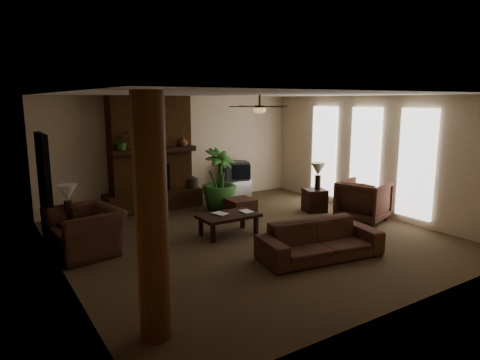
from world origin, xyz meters
TOP-DOWN VIEW (x-y plane):
  - room_shell at (0.00, 0.00)m, footprint 7.00×7.00m
  - fireplace at (-0.80, 3.22)m, footprint 2.40×0.70m
  - windows at (3.45, 0.20)m, footprint 0.08×3.65m
  - log_column at (-2.95, -2.40)m, footprint 0.36×0.36m
  - doorway at (-3.44, 1.80)m, footprint 0.10×1.00m
  - ceiling_fan at (0.40, 0.30)m, footprint 1.35×1.35m
  - sofa at (0.38, -1.56)m, footprint 2.22×0.95m
  - armchair_left at (-2.98, 0.85)m, footprint 1.00×1.36m
  - armchair_right at (2.80, -0.40)m, footprint 1.18×1.22m
  - coffee_table at (-0.29, 0.37)m, footprint 1.20×0.70m
  - ottoman at (0.71, 1.49)m, footprint 0.62×0.62m
  - tv_stand at (1.60, 3.15)m, footprint 0.92×0.64m
  - tv at (1.64, 3.14)m, footprint 0.78×0.70m
  - floor_vase at (0.21, 3.07)m, footprint 0.34×0.34m
  - floor_plant at (0.59, 2.26)m, footprint 1.29×1.72m
  - side_table_left at (-3.15, 1.23)m, footprint 0.62×0.62m
  - lamp_left at (-3.15, 1.27)m, footprint 0.37×0.37m
  - side_table_right at (2.45, 0.83)m, footprint 0.63×0.63m
  - lamp_right at (2.51, 0.80)m, footprint 0.42×0.42m
  - mantel_plant at (-1.60, 2.93)m, footprint 0.45×0.48m
  - mantel_vase at (-0.03, 2.96)m, footprint 0.26×0.26m
  - book_a at (-0.54, 0.43)m, footprint 0.21×0.09m
  - book_b at (0.00, 0.33)m, footprint 0.21×0.03m

SIDE VIEW (x-z plane):
  - ottoman at x=0.71m, z-range 0.00..0.40m
  - tv_stand at x=1.60m, z-range 0.00..0.50m
  - side_table_left at x=-3.15m, z-range 0.00..0.55m
  - side_table_right at x=2.45m, z-range 0.00..0.55m
  - coffee_table at x=-0.29m, z-range 0.16..0.59m
  - sofa at x=0.38m, z-range 0.00..0.84m
  - floor_plant at x=0.59m, z-range 0.00..0.85m
  - floor_vase at x=0.21m, z-range 0.05..0.82m
  - armchair_right at x=2.80m, z-range 0.00..1.02m
  - armchair_left at x=-2.98m, z-range 0.00..1.09m
  - book_a at x=-0.54m, z-range 0.43..0.72m
  - book_b at x=0.00m, z-range 0.43..0.72m
  - tv at x=1.64m, z-range 0.50..1.02m
  - lamp_left at x=-3.15m, z-range 0.68..1.33m
  - lamp_right at x=2.51m, z-range 0.68..1.33m
  - doorway at x=-3.44m, z-range 0.00..2.10m
  - fireplace at x=-0.80m, z-range -0.24..2.56m
  - windows at x=3.45m, z-range 0.17..2.53m
  - log_column at x=-2.95m, z-range 0.00..2.80m
  - room_shell at x=0.00m, z-range -2.10..4.90m
  - mantel_vase at x=-0.03m, z-range 1.56..1.78m
  - mantel_plant at x=-1.60m, z-range 1.56..1.89m
  - ceiling_fan at x=0.40m, z-range 2.34..2.72m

